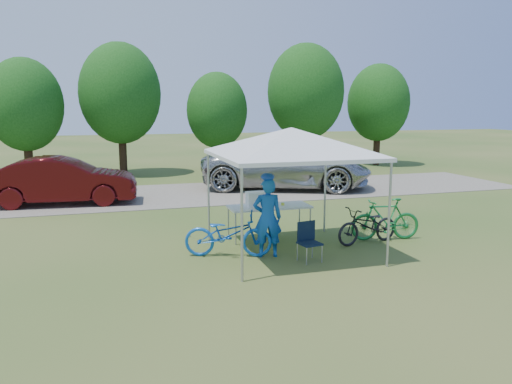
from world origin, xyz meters
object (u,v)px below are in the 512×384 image
cooler (257,199)px  bike_green (385,219)px  bike_dark (368,225)px  folding_table (269,207)px  minivan (286,165)px  folding_chair (308,238)px  bike_blue (228,234)px  cyclist (267,218)px  sedan (62,181)px

cooler → bike_green: cooler is taller
bike_green → bike_dark: 0.59m
folding_table → bike_green: (2.62, -0.94, -0.26)m
bike_green → minivan: 7.94m
folding_chair → bike_dark: size_ratio=0.49×
bike_blue → bike_dark: bearing=-70.3°
folding_table → cyclist: bearing=-109.7°
bike_green → bike_dark: bearing=-63.4°
folding_table → bike_green: bearing=-19.8°
bike_blue → sedan: sedan is taller
cyclist → sedan: 8.70m
minivan → sedan: size_ratio=1.39×
bike_dark → sedan: (-7.15, 7.10, 0.35)m
bike_green → minivan: (0.40, 7.92, 0.42)m
folding_table → bike_green: size_ratio=1.17×
bike_blue → minivan: size_ratio=0.29×
cyclist → bike_green: (3.12, 0.46, -0.34)m
folding_table → bike_green: bike_green is taller
bike_green → bike_dark: size_ratio=1.01×
bike_blue → minivan: 9.22m
folding_chair → folding_table: bearing=87.3°
cooler → cyclist: cyclist is taller
folding_table → minivan: (3.02, 6.98, 0.16)m
bike_dark → sedan: bearing=-145.4°
cooler → sedan: 7.66m
folding_chair → bike_dark: (1.84, 0.80, -0.04)m
folding_table → bike_dark: (2.06, -1.11, -0.33)m
cooler → cyclist: size_ratio=0.29×
folding_table → folding_chair: bearing=-83.5°
bike_blue → folding_table: bearing=-29.4°
cooler → bike_blue: bearing=-130.3°
minivan → cyclist: bearing=178.6°
folding_table → cyclist: (-0.50, -1.40, 0.08)m
cooler → minivan: (3.33, 6.98, -0.06)m
cooler → minivan: bearing=64.5°
bike_blue → bike_green: (3.92, 0.22, 0.02)m
cyclist → sedan: cyclist is taller
cooler → sedan: size_ratio=0.10×
folding_chair → bike_green: 2.59m
folding_table → bike_dark: 2.36m
bike_blue → sedan: 8.09m
cooler → bike_blue: (-0.98, -1.16, -0.50)m
cyclist → minivan: (3.52, 8.38, 0.08)m
folding_table → minivan: bearing=66.6°
folding_table → folding_chair: 1.94m
folding_chair → bike_blue: 1.69m
folding_table → bike_blue: (-1.30, -1.16, -0.28)m
folding_table → cyclist: cyclist is taller
folding_chair → sedan: size_ratio=0.17×
folding_table → cooler: 0.39m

